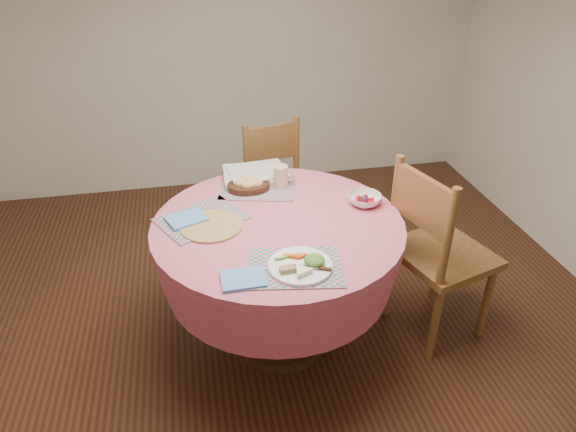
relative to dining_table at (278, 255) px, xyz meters
name	(u,v)px	position (x,y,z in m)	size (l,w,h in m)	color
ground	(279,336)	(0.00, 0.00, -0.56)	(4.00, 4.00, 0.00)	#331C0F
room_envelope	(276,13)	(0.00, 0.00, 1.16)	(4.01, 4.01, 2.71)	silver
dining_table	(278,255)	(0.00, 0.00, 0.00)	(1.24, 1.24, 0.75)	#CD606B
chair_right	(436,250)	(0.82, -0.09, -0.02)	(0.57, 0.58, 1.02)	brown
chair_back	(265,177)	(0.10, 1.04, -0.07)	(0.52, 0.51, 0.93)	brown
placemat_front	(295,267)	(0.00, -0.38, 0.20)	(0.40, 0.30, 0.01)	#157879
placemat_left	(201,219)	(-0.37, 0.11, 0.20)	(0.40, 0.30, 0.01)	#157879
placemat_back	(258,188)	(-0.04, 0.38, 0.20)	(0.40, 0.30, 0.01)	#157879
wicker_trivet	(211,226)	(-0.32, 0.02, 0.20)	(0.30, 0.30, 0.01)	#9A6843
napkin_near	(243,279)	(-0.22, -0.42, 0.20)	(0.18, 0.14, 0.01)	#568ADE
napkin_far	(187,219)	(-0.44, 0.10, 0.21)	(0.18, 0.14, 0.01)	#568ADE
dinner_plate	(302,265)	(0.03, -0.39, 0.22)	(0.28, 0.28, 0.05)	white
bread_bowl	(249,184)	(-0.09, 0.36, 0.23)	(0.23, 0.23, 0.08)	black
latte_mug	(281,176)	(0.09, 0.37, 0.26)	(0.12, 0.08, 0.12)	#CFB08E
fruit_bowl	(364,200)	(0.47, 0.09, 0.22)	(0.20, 0.20, 0.05)	white
newspaper_stack	(255,174)	(-0.04, 0.50, 0.22)	(0.37, 0.29, 0.04)	silver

